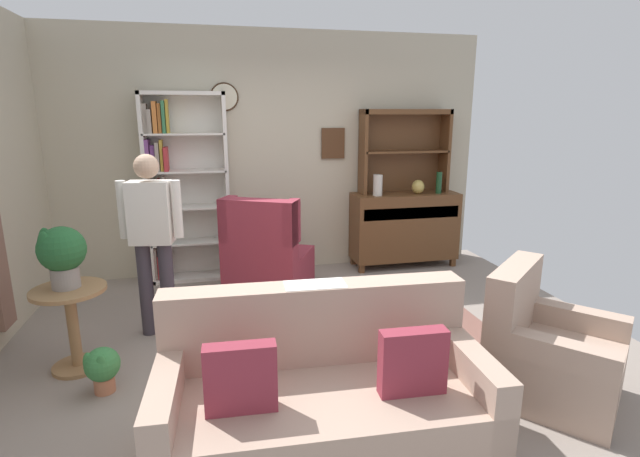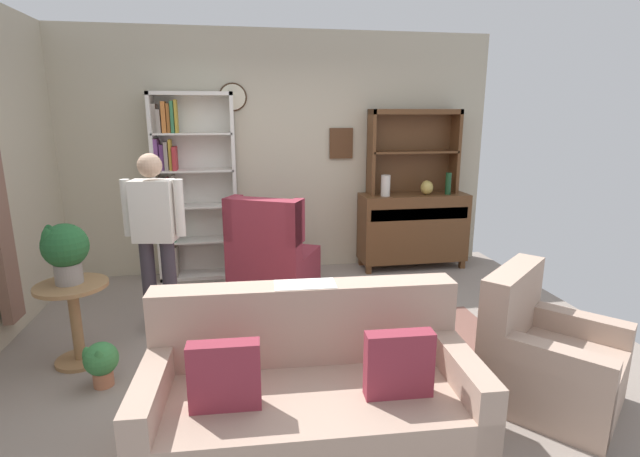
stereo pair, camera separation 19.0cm
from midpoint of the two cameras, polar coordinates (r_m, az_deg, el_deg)
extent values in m
cube|color=gray|center=(4.07, 0.45, -13.99)|extent=(5.40, 4.60, 0.02)
cube|color=#BCB299|center=(5.73, -3.38, 8.88)|extent=(5.00, 0.06, 2.80)
cylinder|color=beige|center=(5.63, -9.41, 15.27)|extent=(0.28, 0.03, 0.28)
torus|color=#382314|center=(5.63, -9.41, 15.27)|extent=(0.31, 0.02, 0.31)
cube|color=#4C2D19|center=(5.79, 3.51, 10.14)|extent=(0.28, 0.03, 0.36)
cube|color=brown|center=(3.84, 4.33, -15.59)|extent=(2.83, 1.69, 0.01)
cube|color=silver|center=(5.59, -18.06, 4.50)|extent=(0.04, 0.30, 2.10)
cube|color=silver|center=(5.54, -9.19, 4.91)|extent=(0.04, 0.30, 2.10)
cube|color=silver|center=(5.49, -14.27, 15.39)|extent=(0.90, 0.30, 0.04)
cube|color=silver|center=(5.79, -13.07, -5.39)|extent=(0.90, 0.30, 0.04)
cube|color=silver|center=(5.69, -13.56, 4.94)|extent=(0.90, 0.01, 2.10)
cube|color=silver|center=(5.67, -13.30, -1.34)|extent=(0.86, 0.30, 0.02)
cube|color=gray|center=(5.75, -17.17, -3.65)|extent=(0.02, 0.15, 0.35)
cube|color=#B22D33|center=(5.76, -16.76, -4.05)|extent=(0.04, 0.18, 0.26)
cube|color=#B22D33|center=(5.74, -16.27, -3.78)|extent=(0.04, 0.20, 0.32)
cube|color=gray|center=(5.74, -15.83, -3.65)|extent=(0.03, 0.19, 0.34)
cube|color=silver|center=(5.58, -13.53, 2.67)|extent=(0.86, 0.30, 0.02)
cube|color=gray|center=(5.66, -17.35, -0.33)|extent=(0.03, 0.16, 0.23)
cube|color=#284C8C|center=(5.65, -17.01, 0.06)|extent=(0.02, 0.13, 0.30)
cube|color=#337247|center=(5.65, -16.68, -0.28)|extent=(0.03, 0.15, 0.23)
cube|color=gray|center=(5.65, -16.34, -0.24)|extent=(0.02, 0.15, 0.24)
cube|color=#337247|center=(5.64, -16.06, -0.10)|extent=(0.03, 0.18, 0.26)
cube|color=silver|center=(5.52, -13.77, 6.79)|extent=(0.86, 0.30, 0.02)
cube|color=gold|center=(5.57, -17.63, 4.06)|extent=(0.04, 0.17, 0.30)
cube|color=gold|center=(5.57, -17.18, 4.03)|extent=(0.04, 0.19, 0.29)
cube|color=#B22D33|center=(5.56, -16.84, 4.22)|extent=(0.02, 0.17, 0.32)
cube|color=#284C8C|center=(5.56, -16.49, 3.97)|extent=(0.02, 0.13, 0.27)
cube|color=gray|center=(5.55, -16.22, 4.38)|extent=(0.03, 0.18, 0.35)
cube|color=silver|center=(5.49, -14.01, 10.97)|extent=(0.86, 0.30, 0.02)
cube|color=#723F7F|center=(5.52, -17.97, 8.40)|extent=(0.04, 0.23, 0.34)
cube|color=#723F7F|center=(5.52, -17.44, 8.11)|extent=(0.04, 0.12, 0.28)
cube|color=gray|center=(5.51, -16.94, 8.30)|extent=(0.04, 0.17, 0.31)
cube|color=gold|center=(5.51, -16.51, 8.46)|extent=(0.03, 0.15, 0.33)
cube|color=#B22D33|center=(5.51, -16.03, 8.08)|extent=(0.04, 0.20, 0.26)
cube|color=gray|center=(5.51, -18.25, 12.40)|extent=(0.04, 0.13, 0.30)
cube|color=gray|center=(5.50, -17.75, 12.14)|extent=(0.04, 0.20, 0.25)
cube|color=#CC7233|center=(5.49, -17.21, 12.61)|extent=(0.04, 0.16, 0.33)
cube|color=#CC7233|center=(5.49, -16.71, 12.53)|extent=(0.03, 0.13, 0.31)
cube|color=#337247|center=(5.48, -16.25, 12.70)|extent=(0.03, 0.21, 0.34)
cube|color=gold|center=(5.48, -15.88, 12.80)|extent=(0.02, 0.16, 0.35)
cube|color=brown|center=(5.99, 11.92, 0.19)|extent=(1.30, 0.45, 0.82)
cube|color=brown|center=(5.76, 6.76, -4.90)|extent=(0.06, 0.06, 0.10)
cube|color=brown|center=(6.21, 17.48, -4.10)|extent=(0.06, 0.06, 0.10)
cube|color=brown|center=(6.08, 5.83, -3.87)|extent=(0.06, 0.06, 0.10)
cube|color=brown|center=(6.50, 16.08, -3.18)|extent=(0.06, 0.06, 0.10)
cube|color=#492C18|center=(5.75, 12.82, 1.67)|extent=(1.20, 0.01, 0.14)
cube|color=brown|center=(5.75, 7.10, 9.02)|extent=(0.04, 0.26, 1.00)
cube|color=brown|center=(6.14, 16.73, 8.85)|extent=(0.04, 0.26, 1.00)
cube|color=brown|center=(5.91, 12.31, 13.51)|extent=(1.10, 0.26, 0.06)
cube|color=brown|center=(5.92, 12.07, 8.96)|extent=(1.06, 0.26, 0.02)
cube|color=brown|center=(6.04, 11.63, 9.07)|extent=(1.10, 0.01, 1.00)
cylinder|color=beige|center=(5.68, 8.81, 5.09)|extent=(0.11, 0.11, 0.25)
ellipsoid|color=tan|center=(5.89, 13.58, 4.78)|extent=(0.15, 0.15, 0.17)
cylinder|color=#194223|center=(5.97, 15.99, 5.20)|extent=(0.07, 0.07, 0.26)
cube|color=tan|center=(2.86, 1.03, -22.15)|extent=(1.84, 0.93, 0.42)
cube|color=tan|center=(2.91, 0.13, -11.17)|extent=(1.81, 0.28, 0.48)
cube|color=tan|center=(2.83, -17.10, -21.03)|extent=(0.18, 0.86, 0.60)
cube|color=tan|center=(3.02, 17.73, -18.63)|extent=(0.18, 0.86, 0.60)
cube|color=maroon|center=(2.52, -9.15, -17.05)|extent=(0.36, 0.12, 0.36)
cube|color=maroon|center=(2.64, 11.55, -15.66)|extent=(0.36, 0.12, 0.36)
cube|color=white|center=(2.81, 0.14, -6.69)|extent=(0.37, 0.20, 0.00)
cube|color=tan|center=(3.66, 27.44, -15.36)|extent=(1.08, 1.08, 0.40)
cube|color=tan|center=(3.53, 23.45, -8.07)|extent=(0.68, 0.63, 0.48)
cube|color=tan|center=(3.36, 26.42, -16.48)|extent=(0.62, 0.68, 0.55)
cube|color=tan|center=(3.89, 28.55, -12.45)|extent=(0.62, 0.68, 0.55)
cube|color=maroon|center=(5.21, -4.33, -5.04)|extent=(1.06, 1.07, 0.42)
cube|color=maroon|center=(4.80, -5.78, -0.18)|extent=(0.78, 0.54, 0.63)
cube|color=maroon|center=(4.69, -1.79, 0.74)|extent=(0.22, 0.29, 0.44)
cube|color=maroon|center=(4.95, -9.23, 1.27)|extent=(0.22, 0.29, 0.44)
cylinder|color=#997047|center=(3.99, -26.44, -6.16)|extent=(0.52, 0.52, 0.03)
cylinder|color=#997047|center=(4.10, -25.95, -10.39)|extent=(0.08, 0.08, 0.61)
cylinder|color=#997047|center=(4.22, -25.53, -14.00)|extent=(0.36, 0.36, 0.03)
cylinder|color=gray|center=(3.98, -26.68, -4.81)|extent=(0.19, 0.19, 0.16)
sphere|color=#235B2D|center=(3.92, -27.02, -1.85)|extent=(0.33, 0.33, 0.33)
ellipsoid|color=#235B2D|center=(3.98, -28.43, -1.21)|extent=(0.10, 0.06, 0.23)
ellipsoid|color=#235B2D|center=(3.86, -28.55, -1.67)|extent=(0.10, 0.06, 0.23)
cylinder|color=#AD6B4C|center=(3.81, -23.16, -16.18)|extent=(0.14, 0.14, 0.11)
sphere|color=#387F42|center=(3.74, -23.39, -14.14)|extent=(0.24, 0.24, 0.24)
ellipsoid|color=#387F42|center=(3.72, -24.74, -13.91)|extent=(0.07, 0.04, 0.17)
ellipsoid|color=#387F42|center=(3.65, -23.51, -14.35)|extent=(0.07, 0.04, 0.17)
cylinder|color=#38333D|center=(4.40, -18.57, -6.55)|extent=(0.14, 0.14, 0.82)
cylinder|color=#38333D|center=(4.35, -16.31, -6.63)|extent=(0.14, 0.14, 0.82)
cube|color=silver|center=(4.20, -18.10, 2.02)|extent=(0.37, 0.26, 0.52)
sphere|color=tan|center=(4.14, -18.49, 7.17)|extent=(0.23, 0.23, 0.20)
cylinder|color=silver|center=(4.27, -20.94, 2.33)|extent=(0.09, 0.09, 0.48)
cylinder|color=silver|center=(4.13, -15.22, 2.41)|extent=(0.09, 0.09, 0.48)
cube|color=brown|center=(3.53, -1.02, -11.00)|extent=(0.80, 0.50, 0.03)
cube|color=brown|center=(3.40, -6.82, -16.12)|extent=(0.05, 0.05, 0.39)
cube|color=brown|center=(3.51, 5.77, -15.11)|extent=(0.05, 0.05, 0.39)
cube|color=brown|center=(3.79, -7.21, -12.83)|extent=(0.05, 0.05, 0.39)
cube|color=brown|center=(3.89, 4.00, -12.05)|extent=(0.05, 0.05, 0.39)
cube|color=#3F3833|center=(3.55, -3.57, -10.38)|extent=(0.15, 0.11, 0.03)
cube|color=#723F7F|center=(3.55, -3.46, -10.02)|extent=(0.19, 0.11, 0.02)
camera|label=1|loc=(0.10, -88.61, 0.34)|focal=26.72mm
camera|label=2|loc=(0.10, 91.39, -0.34)|focal=26.72mm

